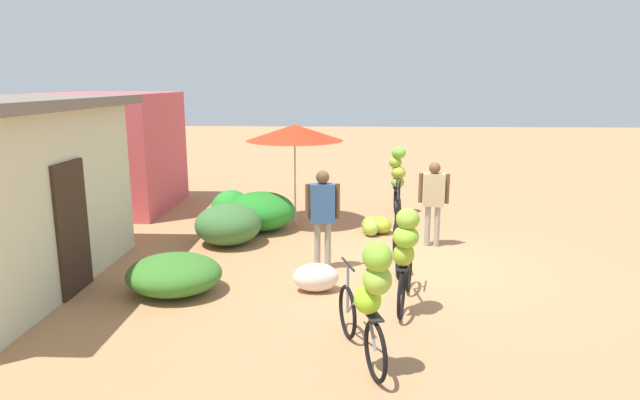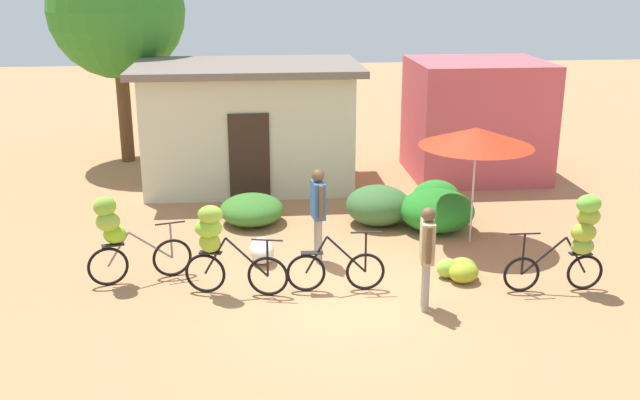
{
  "view_description": "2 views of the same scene",
  "coord_description": "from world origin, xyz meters",
  "px_view_note": "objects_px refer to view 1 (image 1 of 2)",
  "views": [
    {
      "loc": [
        -9.27,
        1.2,
        3.14
      ],
      "look_at": [
        -0.09,
        1.59,
        1.16
      ],
      "focal_mm": 30.93,
      "sensor_mm": 36.0,
      "label": 1
    },
    {
      "loc": [
        -1.48,
        -10.65,
        5.03
      ],
      "look_at": [
        -0.3,
        1.45,
        1.18
      ],
      "focal_mm": 41.29,
      "sensor_mm": 36.0,
      "label": 2
    }
  ],
  "objects_px": {
    "bicycle_by_shop": "(398,175)",
    "produce_sack": "(316,277)",
    "banana_pile_on_ground": "(375,226)",
    "person_bystander": "(434,195)",
    "shop_pink": "(113,151)",
    "person_vendor": "(323,209)",
    "bicycle_leftmost": "(369,295)",
    "market_umbrella": "(295,133)",
    "bicycle_near_pile": "(406,250)",
    "bicycle_center_loaded": "(396,247)"
  },
  "relations": [
    {
      "from": "bicycle_by_shop",
      "to": "produce_sack",
      "type": "height_order",
      "value": "bicycle_by_shop"
    },
    {
      "from": "banana_pile_on_ground",
      "to": "person_bystander",
      "type": "distance_m",
      "value": 1.59
    },
    {
      "from": "shop_pink",
      "to": "person_vendor",
      "type": "xyz_separation_m",
      "value": [
        -4.46,
        -5.4,
        -0.38
      ]
    },
    {
      "from": "banana_pile_on_ground",
      "to": "produce_sack",
      "type": "height_order",
      "value": "produce_sack"
    },
    {
      "from": "bicycle_leftmost",
      "to": "bicycle_by_shop",
      "type": "height_order",
      "value": "bicycle_by_shop"
    },
    {
      "from": "shop_pink",
      "to": "banana_pile_on_ground",
      "type": "distance_m",
      "value": 6.89
    },
    {
      "from": "shop_pink",
      "to": "bicycle_leftmost",
      "type": "bearing_deg",
      "value": -142.22
    },
    {
      "from": "market_umbrella",
      "to": "bicycle_by_shop",
      "type": "height_order",
      "value": "market_umbrella"
    },
    {
      "from": "shop_pink",
      "to": "bicycle_by_shop",
      "type": "height_order",
      "value": "shop_pink"
    },
    {
      "from": "bicycle_near_pile",
      "to": "bicycle_center_loaded",
      "type": "relative_size",
      "value": 1.04
    },
    {
      "from": "market_umbrella",
      "to": "person_bystander",
      "type": "relative_size",
      "value": 1.36
    },
    {
      "from": "bicycle_near_pile",
      "to": "bicycle_by_shop",
      "type": "bearing_deg",
      "value": -4.29
    },
    {
      "from": "person_bystander",
      "to": "bicycle_center_loaded",
      "type": "bearing_deg",
      "value": 147.68
    },
    {
      "from": "produce_sack",
      "to": "market_umbrella",
      "type": "bearing_deg",
      "value": 9.32
    },
    {
      "from": "market_umbrella",
      "to": "produce_sack",
      "type": "relative_size",
      "value": 3.19
    },
    {
      "from": "shop_pink",
      "to": "produce_sack",
      "type": "height_order",
      "value": "shop_pink"
    },
    {
      "from": "bicycle_near_pile",
      "to": "person_bystander",
      "type": "height_order",
      "value": "person_bystander"
    },
    {
      "from": "bicycle_center_loaded",
      "to": "person_bystander",
      "type": "relative_size",
      "value": 0.97
    },
    {
      "from": "banana_pile_on_ground",
      "to": "bicycle_center_loaded",
      "type": "bearing_deg",
      "value": -173.52
    },
    {
      "from": "shop_pink",
      "to": "bicycle_center_loaded",
      "type": "height_order",
      "value": "shop_pink"
    },
    {
      "from": "bicycle_center_loaded",
      "to": "produce_sack",
      "type": "distance_m",
      "value": 1.78
    },
    {
      "from": "bicycle_leftmost",
      "to": "produce_sack",
      "type": "relative_size",
      "value": 2.39
    },
    {
      "from": "person_vendor",
      "to": "banana_pile_on_ground",
      "type": "bearing_deg",
      "value": -23.95
    },
    {
      "from": "market_umbrella",
      "to": "produce_sack",
      "type": "height_order",
      "value": "market_umbrella"
    },
    {
      "from": "produce_sack",
      "to": "person_vendor",
      "type": "height_order",
      "value": "person_vendor"
    },
    {
      "from": "bicycle_by_shop",
      "to": "person_vendor",
      "type": "bearing_deg",
      "value": 157.95
    },
    {
      "from": "bicycle_by_shop",
      "to": "person_vendor",
      "type": "distance_m",
      "value": 4.34
    },
    {
      "from": "bicycle_near_pile",
      "to": "bicycle_leftmost",
      "type": "bearing_deg",
      "value": 160.73
    },
    {
      "from": "shop_pink",
      "to": "market_umbrella",
      "type": "distance_m",
      "value": 4.94
    },
    {
      "from": "shop_pink",
      "to": "produce_sack",
      "type": "distance_m",
      "value": 7.73
    },
    {
      "from": "banana_pile_on_ground",
      "to": "produce_sack",
      "type": "xyz_separation_m",
      "value": [
        -3.3,
        1.08,
        0.05
      ]
    },
    {
      "from": "bicycle_near_pile",
      "to": "person_vendor",
      "type": "xyz_separation_m",
      "value": [
        1.71,
        1.2,
        0.16
      ]
    },
    {
      "from": "shop_pink",
      "to": "banana_pile_on_ground",
      "type": "height_order",
      "value": "shop_pink"
    },
    {
      "from": "produce_sack",
      "to": "bicycle_by_shop",
      "type": "bearing_deg",
      "value": -18.61
    },
    {
      "from": "shop_pink",
      "to": "banana_pile_on_ground",
      "type": "xyz_separation_m",
      "value": [
        -2.16,
        -6.42,
        -1.26
      ]
    },
    {
      "from": "shop_pink",
      "to": "bicycle_near_pile",
      "type": "distance_m",
      "value": 9.05
    },
    {
      "from": "produce_sack",
      "to": "person_bystander",
      "type": "distance_m",
      "value": 3.35
    },
    {
      "from": "shop_pink",
      "to": "bicycle_center_loaded",
      "type": "xyz_separation_m",
      "value": [
        -4.29,
        -6.66,
        -1.08
      ]
    },
    {
      "from": "shop_pink",
      "to": "banana_pile_on_ground",
      "type": "bearing_deg",
      "value": -108.58
    },
    {
      "from": "bicycle_by_shop",
      "to": "produce_sack",
      "type": "bearing_deg",
      "value": 161.39
    },
    {
      "from": "bicycle_center_loaded",
      "to": "bicycle_by_shop",
      "type": "xyz_separation_m",
      "value": [
        3.85,
        -0.37,
        0.62
      ]
    },
    {
      "from": "banana_pile_on_ground",
      "to": "bicycle_leftmost",
      "type": "bearing_deg",
      "value": 176.06
    },
    {
      "from": "shop_pink",
      "to": "person_bystander",
      "type": "height_order",
      "value": "shop_pink"
    },
    {
      "from": "bicycle_center_loaded",
      "to": "produce_sack",
      "type": "xyz_separation_m",
      "value": [
        -1.17,
        1.33,
        -0.13
      ]
    },
    {
      "from": "bicycle_center_loaded",
      "to": "banana_pile_on_ground",
      "type": "height_order",
      "value": "bicycle_center_loaded"
    },
    {
      "from": "bicycle_leftmost",
      "to": "bicycle_center_loaded",
      "type": "bearing_deg",
      "value": -10.19
    },
    {
      "from": "banana_pile_on_ground",
      "to": "produce_sack",
      "type": "bearing_deg",
      "value": 161.82
    },
    {
      "from": "bicycle_leftmost",
      "to": "bicycle_center_loaded",
      "type": "relative_size",
      "value": 1.04
    },
    {
      "from": "market_umbrella",
      "to": "bicycle_near_pile",
      "type": "distance_m",
      "value": 5.22
    },
    {
      "from": "market_umbrella",
      "to": "bicycle_center_loaded",
      "type": "distance_m",
      "value": 3.85
    }
  ]
}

